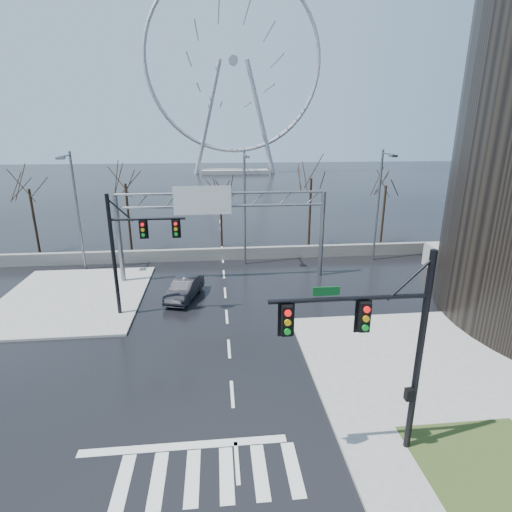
{
  "coord_description": "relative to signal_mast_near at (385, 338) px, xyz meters",
  "views": [
    {
      "loc": [
        -0.48,
        -15.68,
        11.75
      ],
      "look_at": [
        1.96,
        8.33,
        4.0
      ],
      "focal_mm": 28.0,
      "sensor_mm": 36.0,
      "label": 1
    }
  ],
  "objects": [
    {
      "name": "sign_gantry",
      "position": [
        -5.52,
        19.0,
        0.31
      ],
      "size": [
        16.36,
        0.4,
        7.6
      ],
      "color": "slate",
      "rests_on": "ground"
    },
    {
      "name": "tree_far_left",
      "position": [
        -23.14,
        28.04,
        0.7
      ],
      "size": [
        3.5,
        3.5,
        7.0
      ],
      "color": "black",
      "rests_on": "ground"
    },
    {
      "name": "streetlight_right",
      "position": [
        8.86,
        22.2,
        1.01
      ],
      "size": [
        0.5,
        2.55,
        10.0
      ],
      "color": "slate",
      "rests_on": "ground"
    },
    {
      "name": "car",
      "position": [
        -8.07,
        15.36,
        -4.13
      ],
      "size": [
        2.78,
        4.75,
        1.48
      ],
      "primitive_type": "imported",
      "rotation": [
        0.0,
        0.0,
        -0.29
      ],
      "color": "black",
      "rests_on": "ground"
    },
    {
      "name": "grass_strip",
      "position": [
        3.86,
        -0.96,
        -4.72
      ],
      "size": [
        5.0,
        4.0,
        0.02
      ],
      "primitive_type": "cube",
      "color": "#2F421B",
      "rests_on": "sidewalk_near"
    },
    {
      "name": "tree_right",
      "position": [
        3.86,
        27.54,
        1.34
      ],
      "size": [
        3.9,
        3.9,
        7.8
      ],
      "color": "black",
      "rests_on": "ground"
    },
    {
      "name": "signal_mast_near",
      "position": [
        0.0,
        0.0,
        0.0
      ],
      "size": [
        5.52,
        0.41,
        8.0
      ],
      "color": "black",
      "rests_on": "ground"
    },
    {
      "name": "sidewalk_right_ext",
      "position": [
        4.86,
        6.04,
        -4.8
      ],
      "size": [
        12.0,
        10.0,
        0.15
      ],
      "primitive_type": "cube",
      "color": "gray",
      "rests_on": "ground"
    },
    {
      "name": "ground",
      "position": [
        -5.14,
        4.04,
        -4.87
      ],
      "size": [
        260.0,
        260.0,
        0.0
      ],
      "primitive_type": "plane",
      "color": "black",
      "rests_on": "ground"
    },
    {
      "name": "ferris_wheel",
      "position": [
        -0.14,
        99.04,
        21.26
      ],
      "size": [
        45.0,
        6.0,
        50.91
      ],
      "color": "gray",
      "rests_on": "ground"
    },
    {
      "name": "tree_left",
      "position": [
        -14.14,
        27.54,
        1.1
      ],
      "size": [
        3.75,
        3.75,
        7.5
      ],
      "color": "black",
      "rests_on": "ground"
    },
    {
      "name": "tree_far_right",
      "position": [
        11.86,
        28.04,
        0.54
      ],
      "size": [
        3.4,
        3.4,
        6.8
      ],
      "color": "black",
      "rests_on": "ground"
    },
    {
      "name": "streetlight_mid",
      "position": [
        -3.14,
        22.2,
        1.01
      ],
      "size": [
        0.5,
        2.55,
        10.0
      ],
      "color": "slate",
      "rests_on": "ground"
    },
    {
      "name": "streetlight_left",
      "position": [
        -17.14,
        22.2,
        1.01
      ],
      "size": [
        0.5,
        2.55,
        10.0
      ],
      "color": "slate",
      "rests_on": "ground"
    },
    {
      "name": "sidewalk_far",
      "position": [
        -16.14,
        16.04,
        -4.8
      ],
      "size": [
        10.0,
        12.0,
        0.15
      ],
      "primitive_type": "cube",
      "color": "gray",
      "rests_on": "ground"
    },
    {
      "name": "barrier_wall",
      "position": [
        -5.14,
        24.04,
        -4.32
      ],
      "size": [
        52.0,
        0.5,
        1.1
      ],
      "primitive_type": "cube",
      "color": "slate",
      "rests_on": "ground"
    },
    {
      "name": "signal_mast_far",
      "position": [
        -11.01,
        13.0,
        -0.04
      ],
      "size": [
        4.72,
        0.41,
        8.0
      ],
      "color": "black",
      "rests_on": "ground"
    },
    {
      "name": "tree_center",
      "position": [
        -5.14,
        28.54,
        0.3
      ],
      "size": [
        3.25,
        3.25,
        6.5
      ],
      "color": "black",
      "rests_on": "ground"
    }
  ]
}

